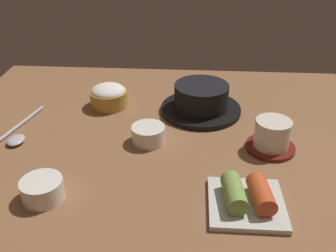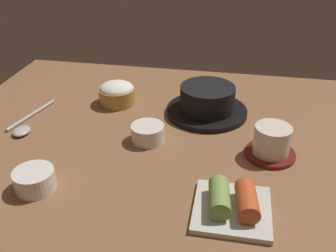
{
  "view_description": "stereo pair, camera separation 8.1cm",
  "coord_description": "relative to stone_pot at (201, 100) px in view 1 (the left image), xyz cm",
  "views": [
    {
      "loc": [
        6.82,
        -72.2,
        45.94
      ],
      "look_at": [
        2.0,
        -2.0,
        5.0
      ],
      "focal_mm": 40.5,
      "sensor_mm": 36.0,
      "label": 1
    },
    {
      "loc": [
        14.89,
        -71.18,
        45.94
      ],
      "look_at": [
        2.0,
        -2.0,
        5.0
      ],
      "focal_mm": 40.5,
      "sensor_mm": 36.0,
      "label": 2
    }
  ],
  "objects": [
    {
      "name": "spoon",
      "position": [
        -40.13,
        -14.46,
        -2.62
      ],
      "size": [
        6.0,
        18.34,
        1.35
      ],
      "color": "#B7B7BC",
      "rests_on": "dining_table"
    },
    {
      "name": "rice_bowl",
      "position": [
        -23.11,
        1.49,
        -0.36
      ],
      "size": [
        9.25,
        9.25,
        5.72
      ],
      "color": "#B78C38",
      "rests_on": "dining_table"
    },
    {
      "name": "dining_table",
      "position": [
        -9.19,
        -10.84,
        -4.23
      ],
      "size": [
        100.0,
        76.0,
        2.0
      ],
      "primitive_type": "cube",
      "color": "brown",
      "rests_on": "ground"
    },
    {
      "name": "kimchi_plate",
      "position": [
        7.47,
        -33.67,
        -1.53
      ],
      "size": [
        12.67,
        12.67,
        4.5
      ],
      "color": "silver",
      "rests_on": "dining_table"
    },
    {
      "name": "side_bowl_near",
      "position": [
        -27.34,
        -34.04,
        -1.22
      ],
      "size": [
        7.26,
        7.26,
        3.78
      ],
      "color": "white",
      "rests_on": "dining_table"
    },
    {
      "name": "banchan_cup_center",
      "position": [
        -11.27,
        -14.69,
        -1.25
      ],
      "size": [
        7.16,
        7.16,
        3.72
      ],
      "color": "white",
      "rests_on": "dining_table"
    },
    {
      "name": "tea_cup_with_saucer",
      "position": [
        14.37,
        -15.7,
        -0.07
      ],
      "size": [
        10.23,
        10.23,
        6.69
      ],
      "color": "maroon",
      "rests_on": "dining_table"
    },
    {
      "name": "stone_pot",
      "position": [
        0.0,
        0.0,
        0.0
      ],
      "size": [
        19.62,
        19.62,
        7.14
      ],
      "color": "black",
      "rests_on": "dining_table"
    }
  ]
}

